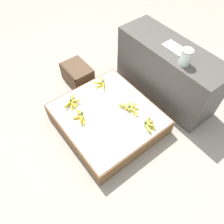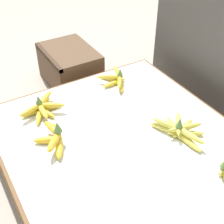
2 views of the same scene
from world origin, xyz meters
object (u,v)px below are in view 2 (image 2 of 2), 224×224
(banana_bunch_front_midleft, at_px, (55,137))
(banana_bunch_middle_left, at_px, (116,79))
(banana_bunch_middle_midright, at_px, (180,130))
(wooden_crate, at_px, (70,67))
(banana_bunch_front_left, at_px, (42,108))

(banana_bunch_front_midleft, relative_size, banana_bunch_middle_left, 1.01)
(banana_bunch_front_midleft, height_order, banana_bunch_middle_midright, banana_bunch_front_midleft)
(wooden_crate, xyz_separation_m, banana_bunch_front_midleft, (0.69, -0.37, 0.11))
(banana_bunch_front_left, distance_m, banana_bunch_middle_midright, 0.64)
(wooden_crate, height_order, banana_bunch_middle_left, banana_bunch_middle_left)
(wooden_crate, distance_m, banana_bunch_middle_left, 0.44)
(wooden_crate, bearing_deg, banana_bunch_front_left, -36.91)
(banana_bunch_front_left, height_order, banana_bunch_middle_midright, banana_bunch_middle_midright)
(banana_bunch_front_midleft, height_order, banana_bunch_middle_left, banana_bunch_front_midleft)
(banana_bunch_front_left, relative_size, banana_bunch_middle_left, 1.01)
(banana_bunch_front_left, bearing_deg, banana_bunch_middle_left, 95.51)
(banana_bunch_middle_left, bearing_deg, banana_bunch_front_left, -84.49)
(banana_bunch_front_midleft, bearing_deg, wooden_crate, 151.34)
(wooden_crate, distance_m, banana_bunch_front_midleft, 0.79)
(wooden_crate, distance_m, banana_bunch_front_left, 0.59)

